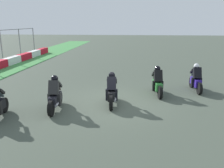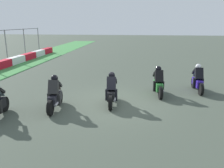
% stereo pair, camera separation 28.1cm
% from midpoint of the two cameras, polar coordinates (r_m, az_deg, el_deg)
% --- Properties ---
extents(ground_plane, '(120.00, 120.00, 0.00)m').
position_cam_midpoint_polar(ground_plane, '(10.99, 0.91, -4.53)').
color(ground_plane, '#414B3F').
extents(rider_lane_a, '(2.04, 0.55, 1.51)m').
position_cam_midpoint_polar(rider_lane_a, '(13.43, 20.98, 0.85)').
color(rider_lane_a, black).
rests_on(rider_lane_a, ground_plane).
extents(rider_lane_b, '(2.04, 0.57, 1.51)m').
position_cam_midpoint_polar(rider_lane_b, '(12.19, 12.00, 0.16)').
color(rider_lane_b, black).
rests_on(rider_lane_b, ground_plane).
extents(rider_lane_c, '(2.04, 0.55, 1.51)m').
position_cam_midpoint_polar(rider_lane_c, '(10.53, 0.66, -1.85)').
color(rider_lane_c, black).
rests_on(rider_lane_c, ground_plane).
extents(rider_lane_d, '(2.04, 0.55, 1.51)m').
position_cam_midpoint_polar(rider_lane_d, '(10.22, -13.19, -2.79)').
color(rider_lane_d, black).
rests_on(rider_lane_d, ground_plane).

